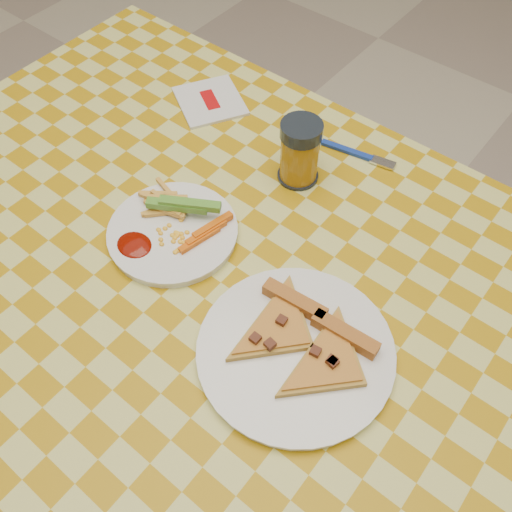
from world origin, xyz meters
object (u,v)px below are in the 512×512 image
Objects in this scene: table at (223,309)px; plate_left at (173,233)px; plate_right at (295,352)px; drink_glass at (300,152)px.

plate_left is at bearing 169.87° from table.
table is at bearing -10.13° from plate_left.
plate_right is 0.33m from drink_glass.
table is 0.14m from plate_left.
drink_glass is at bearing 99.17° from table.
drink_glass is (0.07, 0.22, 0.05)m from plate_left.
plate_right reaches higher than table.
plate_left is 1.76× the size of drink_glass.
table is 5.01× the size of plate_right.
plate_left and plate_right have the same top height.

